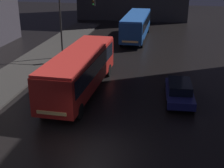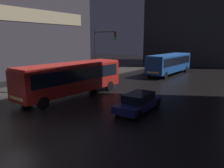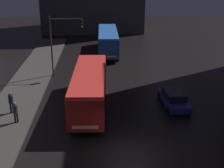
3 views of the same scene
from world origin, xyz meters
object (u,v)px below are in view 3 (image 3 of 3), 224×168
Objects in this scene: pedestrian_mid at (15,111)px; bus_far at (108,39)px; pedestrian_near at (11,101)px; bus_near at (89,86)px; car_taxi at (174,98)px; traffic_light_main at (62,36)px.

bus_far is at bearing -4.46° from pedestrian_mid.
pedestrian_mid is (0.75, -1.69, -0.08)m from pedestrian_near.
bus_near reaches higher than pedestrian_mid.
pedestrian_mid is at bearing 9.34° from car_taxi.
pedestrian_mid is (-5.43, -2.87, -0.80)m from bus_near.
traffic_light_main reaches higher than bus_near.
bus_far is at bearing 62.76° from traffic_light_main.
pedestrian_near is 1.85m from pedestrian_mid.
traffic_light_main is (-2.96, 8.06, 2.46)m from bus_near.
traffic_light_main is at bearing -42.27° from car_taxi.
bus_near is 6.64× the size of pedestrian_mid.
car_taxi is at bearing -62.22° from pedestrian_mid.
bus_near is at bearing -69.87° from traffic_light_main.
bus_far reaches higher than pedestrian_near.
pedestrian_mid is at bearing -102.74° from traffic_light_main.
pedestrian_near is at bearing 39.34° from pedestrian_mid.
pedestrian_near is (-8.28, -19.07, -0.70)m from bus_far.
traffic_light_main reaches higher than bus_far.
car_taxi is 2.85× the size of pedestrian_mid.
traffic_light_main is (-10.02, 8.21, 3.66)m from car_taxi.
bus_far is (2.11, 17.90, -0.02)m from bus_near.
traffic_light_main is (2.47, 10.93, 3.26)m from pedestrian_mid.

